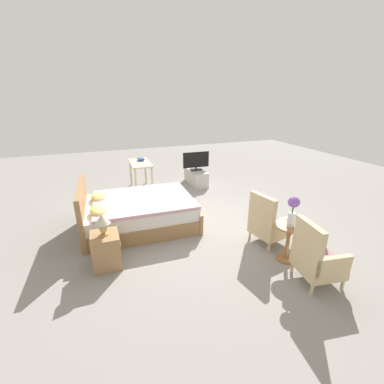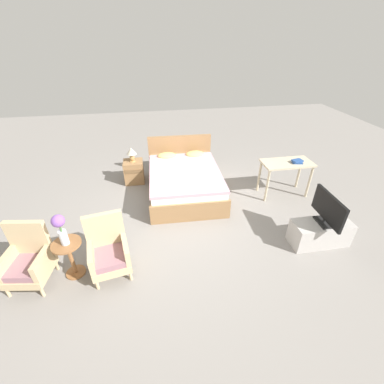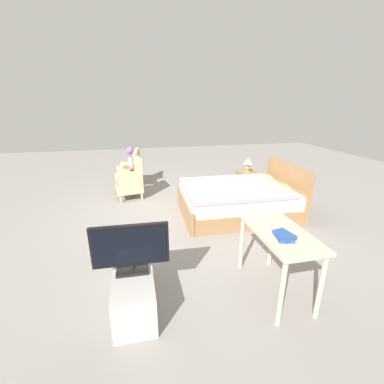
{
  "view_description": "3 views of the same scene",
  "coord_description": "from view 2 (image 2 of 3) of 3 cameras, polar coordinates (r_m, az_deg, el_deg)",
  "views": [
    {
      "loc": [
        -4.46,
        1.62,
        2.44
      ],
      "look_at": [
        0.1,
        -0.07,
        0.6
      ],
      "focal_mm": 24.0,
      "sensor_mm": 36.0,
      "label": 1
    },
    {
      "loc": [
        -0.49,
        -3.81,
        3.07
      ],
      "look_at": [
        0.17,
        0.06,
        0.59
      ],
      "focal_mm": 24.0,
      "sensor_mm": 36.0,
      "label": 2
    },
    {
      "loc": [
        4.45,
        -0.85,
        2.05
      ],
      "look_at": [
        0.3,
        0.08,
        0.57
      ],
      "focal_mm": 24.0,
      "sensor_mm": 36.0,
      "label": 3
    }
  ],
  "objects": [
    {
      "name": "side_table",
      "position": [
        4.12,
        -25.48,
        -12.52
      ],
      "size": [
        0.4,
        0.4,
        0.6
      ],
      "color": "#936038",
      "rests_on": "ground_plane"
    },
    {
      "name": "book_stack",
      "position": [
        5.72,
        22.34,
        6.32
      ],
      "size": [
        0.23,
        0.19,
        0.06
      ],
      "color": "#284C8E",
      "rests_on": "vanity_desk"
    },
    {
      "name": "vanity_desk",
      "position": [
        5.74,
        20.24,
        5.21
      ],
      "size": [
        1.04,
        0.52,
        0.77
      ],
      "color": "beige",
      "rests_on": "ground_plane"
    },
    {
      "name": "armchair_by_window_left",
      "position": [
        4.31,
        -32.51,
        -12.7
      ],
      "size": [
        0.61,
        0.61,
        0.92
      ],
      "color": "#CCB284",
      "rests_on": "ground_plane"
    },
    {
      "name": "bed",
      "position": [
        5.62,
        -1.72,
        2.73
      ],
      "size": [
        1.57,
        2.13,
        0.96
      ],
      "color": "#997047",
      "rests_on": "ground_plane"
    },
    {
      "name": "ground_plane",
      "position": [
        4.92,
        -1.8,
        -6.39
      ],
      "size": [
        16.0,
        16.0,
        0.0
      ],
      "primitive_type": "plane",
      "color": "gray"
    },
    {
      "name": "table_lamp",
      "position": [
        5.98,
        -13.31,
        8.52
      ],
      "size": [
        0.22,
        0.22,
        0.33
      ],
      "color": "tan",
      "rests_on": "nightstand"
    },
    {
      "name": "nightstand",
      "position": [
        6.18,
        -12.76,
        4.45
      ],
      "size": [
        0.44,
        0.41,
        0.53
      ],
      "color": "#997047",
      "rests_on": "ground_plane"
    },
    {
      "name": "armchair_by_window_right",
      "position": [
        3.98,
        -17.98,
        -12.36
      ],
      "size": [
        0.63,
        0.63,
        0.92
      ],
      "color": "#CCB284",
      "rests_on": "ground_plane"
    },
    {
      "name": "tv_stand",
      "position": [
        4.83,
        26.55,
        -8.1
      ],
      "size": [
        0.96,
        0.4,
        0.43
      ],
      "color": "#B7B2AD",
      "rests_on": "ground_plane"
    },
    {
      "name": "tv_flatscreen",
      "position": [
        4.56,
        28.02,
        -3.43
      ],
      "size": [
        0.21,
        0.76,
        0.52
      ],
      "color": "black",
      "rests_on": "tv_stand"
    },
    {
      "name": "flower_vase",
      "position": [
        3.81,
        -27.27,
        -6.91
      ],
      "size": [
        0.17,
        0.17,
        0.48
      ],
      "color": "silver",
      "rests_on": "side_table"
    }
  ]
}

